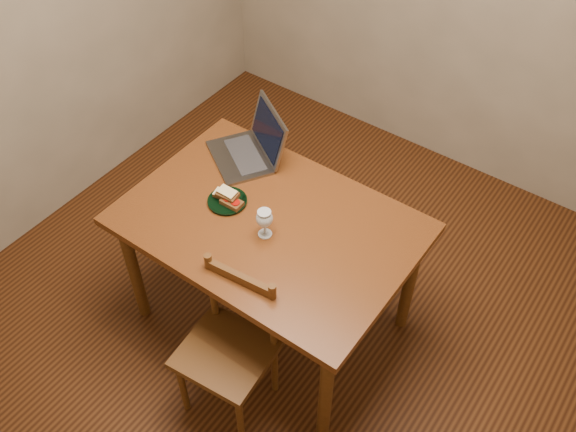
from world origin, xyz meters
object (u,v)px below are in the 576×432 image
Objects in this scene: plate at (227,201)px; laptop at (253,145)px; milk_glass at (265,223)px; chair at (228,343)px; table at (269,234)px.

laptop is at bearing 108.01° from plate.
chair is at bearing -77.35° from milk_glass.
plate is 1.27× the size of milk_glass.
laptop reaches higher than chair.
chair is at bearing -27.50° from laptop.
table is 7.10× the size of plate.
milk_glass reaches higher than plate.
milk_glass is (0.26, -0.05, 0.06)m from plate.
laptop is (-0.33, 0.31, 0.15)m from table.
chair is 0.97m from laptop.
milk_glass is at bearing 96.95° from chair.
table is at bearing 4.54° from plate.
chair is 2.29× the size of plate.
table is 2.84× the size of laptop.
table is 0.52m from chair.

